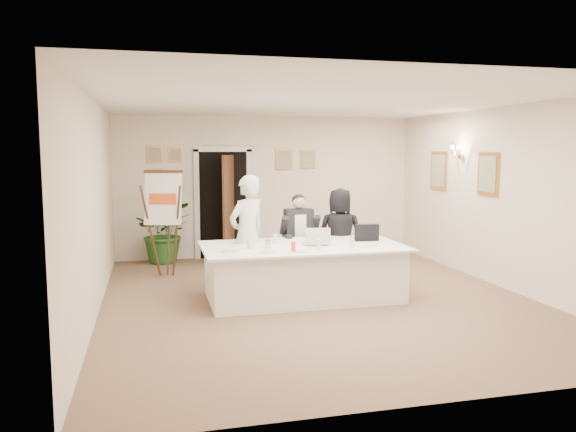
# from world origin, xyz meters

# --- Properties ---
(floor) EXTENTS (7.00, 7.00, 0.00)m
(floor) POSITION_xyz_m (0.00, 0.00, 0.00)
(floor) COLOR brown
(floor) RESTS_ON ground
(ceiling) EXTENTS (6.00, 7.00, 0.02)m
(ceiling) POSITION_xyz_m (0.00, 0.00, 2.80)
(ceiling) COLOR white
(ceiling) RESTS_ON wall_back
(wall_back) EXTENTS (6.00, 0.10, 2.80)m
(wall_back) POSITION_xyz_m (0.00, 3.50, 1.40)
(wall_back) COLOR white
(wall_back) RESTS_ON floor
(wall_front) EXTENTS (6.00, 0.10, 2.80)m
(wall_front) POSITION_xyz_m (0.00, -3.50, 1.40)
(wall_front) COLOR white
(wall_front) RESTS_ON floor
(wall_left) EXTENTS (0.10, 7.00, 2.80)m
(wall_left) POSITION_xyz_m (-3.00, 0.00, 1.40)
(wall_left) COLOR white
(wall_left) RESTS_ON floor
(wall_right) EXTENTS (0.10, 7.00, 2.80)m
(wall_right) POSITION_xyz_m (3.00, 0.00, 1.40)
(wall_right) COLOR white
(wall_right) RESTS_ON floor
(doorway) EXTENTS (1.14, 0.86, 2.20)m
(doorway) POSITION_xyz_m (-0.88, 3.32, 1.04)
(doorway) COLOR black
(doorway) RESTS_ON floor
(pictures_back_wall) EXTENTS (3.40, 0.06, 0.80)m
(pictures_back_wall) POSITION_xyz_m (-0.80, 3.47, 1.85)
(pictures_back_wall) COLOR #C38442
(pictures_back_wall) RESTS_ON wall_back
(pictures_right_wall) EXTENTS (0.06, 2.20, 0.80)m
(pictures_right_wall) POSITION_xyz_m (2.97, 1.20, 1.75)
(pictures_right_wall) COLOR #C38442
(pictures_right_wall) RESTS_ON wall_right
(wall_sconce) EXTENTS (0.20, 0.30, 0.24)m
(wall_sconce) POSITION_xyz_m (2.90, 1.20, 2.10)
(wall_sconce) COLOR #B8893B
(wall_sconce) RESTS_ON wall_right
(conference_table) EXTENTS (2.87, 1.53, 0.78)m
(conference_table) POSITION_xyz_m (-0.19, 0.07, 0.39)
(conference_table) COLOR white
(conference_table) RESTS_ON floor
(seated_man) EXTENTS (0.64, 0.68, 1.44)m
(seated_man) POSITION_xyz_m (0.03, 1.10, 0.72)
(seated_man) COLOR black
(seated_man) RESTS_ON floor
(flip_chart) EXTENTS (0.64, 0.47, 1.76)m
(flip_chart) POSITION_xyz_m (-2.07, 1.95, 0.82)
(flip_chart) COLOR #402A14
(flip_chart) RESTS_ON floor
(standing_man) EXTENTS (0.77, 0.70, 1.77)m
(standing_man) POSITION_xyz_m (-0.92, 0.50, 0.88)
(standing_man) COLOR silver
(standing_man) RESTS_ON floor
(standing_woman) EXTENTS (0.85, 0.66, 1.53)m
(standing_woman) POSITION_xyz_m (0.66, 0.90, 0.77)
(standing_woman) COLOR black
(standing_woman) RESTS_ON floor
(potted_palm) EXTENTS (1.08, 0.94, 1.18)m
(potted_palm) POSITION_xyz_m (-2.05, 3.20, 0.59)
(potted_palm) COLOR #22501A
(potted_palm) RESTS_ON floor
(laptop) EXTENTS (0.42, 0.43, 0.28)m
(laptop) POSITION_xyz_m (-0.00, 0.09, 0.91)
(laptop) COLOR #B7BABC
(laptop) RESTS_ON conference_table
(laptop_bag) EXTENTS (0.36, 0.12, 0.25)m
(laptop_bag) POSITION_xyz_m (0.84, 0.22, 0.90)
(laptop_bag) COLOR black
(laptop_bag) RESTS_ON conference_table
(paper_stack) EXTENTS (0.34, 0.28, 0.03)m
(paper_stack) POSITION_xyz_m (0.67, -0.20, 0.79)
(paper_stack) COLOR white
(paper_stack) RESTS_ON conference_table
(plate_left) EXTENTS (0.27, 0.27, 0.01)m
(plate_left) POSITION_xyz_m (-1.28, -0.21, 0.78)
(plate_left) COLOR white
(plate_left) RESTS_ON conference_table
(plate_mid) EXTENTS (0.26, 0.26, 0.01)m
(plate_mid) POSITION_xyz_m (-0.78, -0.39, 0.78)
(plate_mid) COLOR white
(plate_mid) RESTS_ON conference_table
(plate_near) EXTENTS (0.28, 0.28, 0.01)m
(plate_near) POSITION_xyz_m (-0.31, -0.46, 0.78)
(plate_near) COLOR white
(plate_near) RESTS_ON conference_table
(glass_a) EXTENTS (0.07, 0.07, 0.14)m
(glass_a) POSITION_xyz_m (-0.98, -0.04, 0.84)
(glass_a) COLOR silver
(glass_a) RESTS_ON conference_table
(glass_b) EXTENTS (0.09, 0.09, 0.14)m
(glass_b) POSITION_xyz_m (-0.08, -0.31, 0.84)
(glass_b) COLOR silver
(glass_b) RESTS_ON conference_table
(glass_c) EXTENTS (0.08, 0.08, 0.14)m
(glass_c) POSITION_xyz_m (0.43, -0.26, 0.84)
(glass_c) COLOR silver
(glass_c) RESTS_ON conference_table
(glass_d) EXTENTS (0.08, 0.08, 0.14)m
(glass_d) POSITION_xyz_m (-0.54, 0.31, 0.84)
(glass_d) COLOR silver
(glass_d) RESTS_ON conference_table
(oj_glass) EXTENTS (0.07, 0.07, 0.13)m
(oj_glass) POSITION_xyz_m (-0.45, -0.38, 0.84)
(oj_glass) COLOR #F55A14
(oj_glass) RESTS_ON conference_table
(steel_jug) EXTENTS (0.10, 0.10, 0.11)m
(steel_jug) POSITION_xyz_m (-0.72, -0.03, 0.83)
(steel_jug) COLOR silver
(steel_jug) RESTS_ON conference_table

